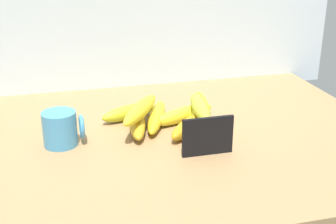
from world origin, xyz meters
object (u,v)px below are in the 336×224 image
banana_3 (129,112)px  banana_4 (189,127)px  banana_2 (137,123)px  banana_1 (183,115)px  banana_8 (140,110)px  chalkboard_sign (208,138)px  banana_6 (200,107)px  banana_5 (157,117)px  banana_0 (202,120)px  banana_7 (202,106)px  coffee_mug (61,129)px

banana_3 → banana_4: (11.84, -12.78, 0.07)cm
banana_3 → banana_2: bearing=-84.0°
banana_2 → banana_3: same height
banana_1 → banana_8: banana_8 is taller
banana_2 → banana_8: (0.63, -1.20, 3.66)cm
chalkboard_sign → banana_1: size_ratio=0.60×
chalkboard_sign → banana_1: 18.43cm
banana_1 → banana_3: bearing=158.9°
banana_1 → banana_3: (-12.65, 4.89, -0.00)cm
banana_8 → banana_6: bearing=-3.9°
banana_6 → banana_8: size_ratio=0.91×
banana_3 → banana_5: bearing=-35.4°
banana_0 → banana_7: banana_7 is taller
banana_0 → banana_4: size_ratio=1.30×
banana_7 → banana_5: bearing=158.5°
banana_1 → banana_6: 6.08cm
banana_6 → banana_8: banana_8 is taller
banana_0 → banana_5: banana_5 is taller
banana_2 → banana_3: (-0.74, 7.03, -0.03)cm
banana_1 → banana_2: (-11.92, -2.14, 0.02)cm
banana_7 → banana_8: 14.87cm
banana_3 → banana_8: size_ratio=0.79×
banana_1 → banana_3: 13.57cm
banana_0 → banana_1: size_ratio=1.07×
coffee_mug → banana_0: bearing=2.5°
banana_0 → chalkboard_sign: bearing=-104.4°
coffee_mug → banana_4: (28.63, -2.05, -1.93)cm
banana_6 → banana_2: bearing=171.7°
banana_0 → banana_5: bearing=153.8°
chalkboard_sign → banana_4: (-0.72, 10.43, -1.94)cm
coffee_mug → banana_0: size_ratio=0.46×
banana_0 → banana_3: bearing=150.1°
banana_0 → banana_8: 15.30cm
banana_5 → banana_8: banana_8 is taller
banana_3 → banana_7: (16.23, -8.32, 3.18)cm
banana_3 → banana_0: bearing=-29.9°
coffee_mug → banana_2: bearing=11.9°
banana_4 → banana_5: bearing=124.3°
banana_6 → chalkboard_sign: bearing=-101.6°
coffee_mug → banana_7: 33.13cm
banana_6 → banana_1: bearing=123.0°
coffee_mug → banana_4: coffee_mug is taller
chalkboard_sign → banana_7: chalkboard_sign is taller
banana_0 → banana_8: (-14.76, 1.05, 3.85)cm
banana_2 → banana_4: 12.50cm
banana_8 → banana_7: bearing=-0.3°
banana_0 → banana_5: 11.21cm
coffee_mug → banana_2: (17.53, 3.69, -1.97)cm
banana_1 → banana_5: size_ratio=0.91×
banana_2 → banana_5: bearing=26.9°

